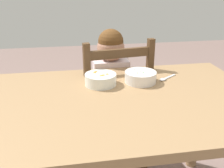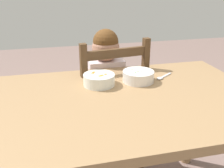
# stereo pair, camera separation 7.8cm
# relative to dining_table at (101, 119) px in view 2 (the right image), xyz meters

# --- Properties ---
(dining_table) EXTENTS (1.54, 0.85, 0.74)m
(dining_table) POSITION_rel_dining_table_xyz_m (0.00, 0.00, 0.00)
(dining_table) COLOR #98754D
(dining_table) RESTS_ON ground
(dining_chair) EXTENTS (0.47, 0.47, 0.93)m
(dining_chair) POSITION_rel_dining_table_xyz_m (0.14, 0.47, -0.19)
(dining_chair) COLOR #4E341F
(dining_chair) RESTS_ON ground
(child_figure) EXTENTS (0.32, 0.31, 0.96)m
(child_figure) POSITION_rel_dining_table_xyz_m (0.13, 0.47, -0.01)
(child_figure) COLOR silver
(child_figure) RESTS_ON ground
(bowl_of_peas) EXTENTS (0.16, 0.16, 0.06)m
(bowl_of_peas) POSITION_rel_dining_table_xyz_m (0.24, 0.17, 0.13)
(bowl_of_peas) COLOR white
(bowl_of_peas) RESTS_ON dining_table
(bowl_of_carrots) EXTENTS (0.16, 0.16, 0.06)m
(bowl_of_carrots) POSITION_rel_dining_table_xyz_m (0.03, 0.17, 0.13)
(bowl_of_carrots) COLOR white
(bowl_of_carrots) RESTS_ON dining_table
(spoon) EXTENTS (0.12, 0.10, 0.01)m
(spoon) POSITION_rel_dining_table_xyz_m (0.38, 0.19, 0.10)
(spoon) COLOR silver
(spoon) RESTS_ON dining_table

